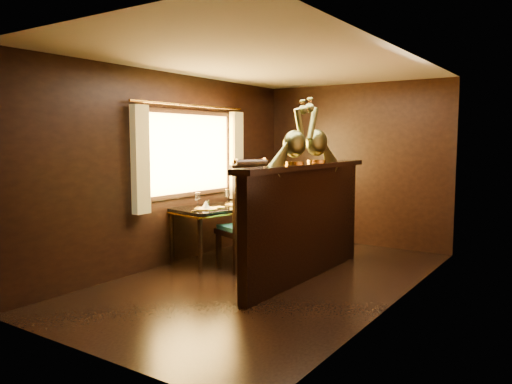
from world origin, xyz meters
TOP-DOWN VIEW (x-y plane):
  - ground at (0.00, 0.00)m, footprint 5.00×5.00m
  - room_shell at (-0.09, 0.02)m, footprint 3.04×5.04m
  - partition at (0.32, 0.30)m, footprint 0.26×2.70m
  - dining_table at (-1.05, 0.40)m, footprint 1.03×1.40m
  - chair_left at (-0.45, 0.17)m, footprint 0.67×0.68m
  - chair_right at (-0.45, 0.97)m, footprint 0.52×0.54m
  - peacock_left at (0.33, 0.01)m, footprint 0.23×0.61m
  - peacock_right at (0.33, 0.54)m, footprint 0.24×0.64m

SIDE VIEW (x-z plane):
  - ground at x=0.00m, z-range 0.00..0.00m
  - chair_right at x=-0.45m, z-range 0.03..1.25m
  - dining_table at x=-1.05m, z-range 0.20..1.15m
  - partition at x=0.32m, z-range 0.03..1.39m
  - chair_left at x=-0.45m, z-range 0.03..1.45m
  - room_shell at x=-0.09m, z-range 0.32..2.84m
  - peacock_left at x=0.33m, z-range 1.36..2.09m
  - peacock_right at x=0.33m, z-range 1.36..2.13m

